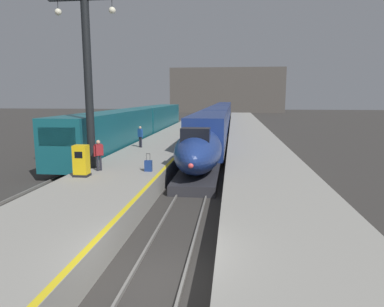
{
  "coord_description": "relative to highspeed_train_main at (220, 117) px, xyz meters",
  "views": [
    {
      "loc": [
        2.02,
        -8.46,
        5.06
      ],
      "look_at": [
        -0.29,
        11.06,
        1.8
      ],
      "focal_mm": 32.23,
      "sensor_mm": 36.0,
      "label": 1
    }
  ],
  "objects": [
    {
      "name": "ground_plane",
      "position": [
        0.0,
        -45.49,
        -1.97
      ],
      "size": [
        260.0,
        260.0,
        0.0
      ],
      "primitive_type": "plane",
      "color": "#33302D"
    },
    {
      "name": "platform_left",
      "position": [
        -4.05,
        -20.74,
        -1.44
      ],
      "size": [
        4.8,
        110.0,
        1.05
      ],
      "primitive_type": "cube",
      "color": "gray",
      "rests_on": "ground"
    },
    {
      "name": "platform_right",
      "position": [
        4.05,
        -20.74,
        -1.44
      ],
      "size": [
        4.8,
        110.0,
        1.05
      ],
      "primitive_type": "cube",
      "color": "gray",
      "rests_on": "ground"
    },
    {
      "name": "platform_left_safety_stripe",
      "position": [
        -1.77,
        -20.74,
        -0.91
      ],
      "size": [
        0.2,
        107.8,
        0.01
      ],
      "primitive_type": "cube",
      "color": "yellow",
      "rests_on": "platform_left"
    },
    {
      "name": "rail_main_left",
      "position": [
        -0.75,
        -17.99,
        -1.91
      ],
      "size": [
        0.08,
        110.0,
        0.12
      ],
      "primitive_type": "cube",
      "color": "slate",
      "rests_on": "ground"
    },
    {
      "name": "rail_main_right",
      "position": [
        0.75,
        -17.99,
        -1.91
      ],
      "size": [
        0.08,
        110.0,
        0.12
      ],
      "primitive_type": "cube",
      "color": "slate",
      "rests_on": "ground"
    },
    {
      "name": "rail_secondary_left",
      "position": [
        -8.85,
        -17.99,
        -1.91
      ],
      "size": [
        0.08,
        110.0,
        0.12
      ],
      "primitive_type": "cube",
      "color": "slate",
      "rests_on": "ground"
    },
    {
      "name": "rail_secondary_right",
      "position": [
        -7.35,
        -17.99,
        -1.91
      ],
      "size": [
        0.08,
        110.0,
        0.12
      ],
      "primitive_type": "cube",
      "color": "slate",
      "rests_on": "ground"
    },
    {
      "name": "highspeed_train_main",
      "position": [
        0.0,
        0.0,
        0.0
      ],
      "size": [
        2.92,
        76.48,
        3.6
      ],
      "color": "navy",
      "rests_on": "ground"
    },
    {
      "name": "regional_train_adjacent",
      "position": [
        -8.1,
        -17.03,
        0.16
      ],
      "size": [
        2.85,
        36.6,
        3.8
      ],
      "color": "#145660",
      "rests_on": "ground"
    },
    {
      "name": "station_column_mid",
      "position": [
        -5.9,
        -35.47,
        4.74
      ],
      "size": [
        4.0,
        0.68,
        9.44
      ],
      "color": "black",
      "rests_on": "platform_left"
    },
    {
      "name": "passenger_near_edge",
      "position": [
        -5.18,
        -36.24,
        0.07
      ],
      "size": [
        0.42,
        0.44,
        1.69
      ],
      "color": "#23232D",
      "rests_on": "platform_left"
    },
    {
      "name": "passenger_mid_platform",
      "position": [
        -5.24,
        -27.46,
        0.07
      ],
      "size": [
        0.5,
        0.39,
        1.69
      ],
      "color": "#23232D",
      "rests_on": "platform_left"
    },
    {
      "name": "rolling_suitcase",
      "position": [
        -2.47,
        -36.09,
        -0.61
      ],
      "size": [
        0.4,
        0.22,
        0.98
      ],
      "color": "navy",
      "rests_on": "platform_left"
    },
    {
      "name": "ticket_machine_yellow",
      "position": [
        -5.55,
        -37.63,
        -0.18
      ],
      "size": [
        0.76,
        0.62,
        1.6
      ],
      "color": "yellow",
      "rests_on": "platform_left"
    },
    {
      "name": "terminus_back_wall",
      "position": [
        0.0,
        56.51,
        5.03
      ],
      "size": [
        36.0,
        2.0,
        14.0
      ],
      "primitive_type": "cube",
      "color": "#4C4742",
      "rests_on": "ground"
    }
  ]
}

